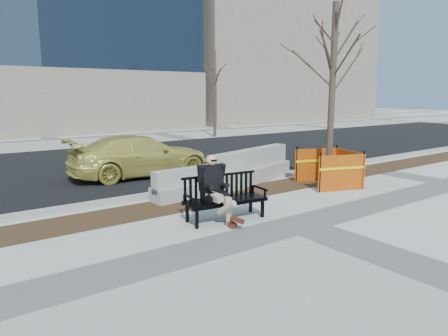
{
  "coord_description": "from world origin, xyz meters",
  "views": [
    {
      "loc": [
        -5.62,
        -5.29,
        2.5
      ],
      "look_at": [
        -0.56,
        1.66,
        0.93
      ],
      "focal_mm": 32.66,
      "sensor_mm": 36.0,
      "label": 1
    }
  ],
  "objects_px": {
    "bench": "(225,220)",
    "tree_fence": "(328,185)",
    "seated_man": "(214,221)",
    "sedan": "(142,176)",
    "jersey_barrier_right": "(250,182)",
    "jersey_barrier_left": "(201,195)"
  },
  "relations": [
    {
      "from": "jersey_barrier_right",
      "to": "tree_fence",
      "type": "bearing_deg",
      "value": -62.56
    },
    {
      "from": "bench",
      "to": "seated_man",
      "type": "relative_size",
      "value": 1.28
    },
    {
      "from": "bench",
      "to": "tree_fence",
      "type": "distance_m",
      "value": 4.21
    },
    {
      "from": "seated_man",
      "to": "sedan",
      "type": "xyz_separation_m",
      "value": [
        0.77,
        5.03,
        0.0
      ]
    },
    {
      "from": "jersey_barrier_right",
      "to": "jersey_barrier_left",
      "type": "bearing_deg",
      "value": 177.24
    },
    {
      "from": "jersey_barrier_left",
      "to": "jersey_barrier_right",
      "type": "xyz_separation_m",
      "value": [
        1.97,
        0.45,
        0.0
      ]
    },
    {
      "from": "seated_man",
      "to": "tree_fence",
      "type": "bearing_deg",
      "value": 16.96
    },
    {
      "from": "jersey_barrier_left",
      "to": "jersey_barrier_right",
      "type": "bearing_deg",
      "value": 9.15
    },
    {
      "from": "bench",
      "to": "jersey_barrier_right",
      "type": "distance_m",
      "value": 3.59
    },
    {
      "from": "bench",
      "to": "tree_fence",
      "type": "bearing_deg",
      "value": 18.5
    },
    {
      "from": "sedan",
      "to": "jersey_barrier_left",
      "type": "distance_m",
      "value": 3.14
    },
    {
      "from": "seated_man",
      "to": "tree_fence",
      "type": "xyz_separation_m",
      "value": [
        4.36,
        0.76,
        0.0
      ]
    },
    {
      "from": "tree_fence",
      "to": "jersey_barrier_right",
      "type": "height_order",
      "value": "tree_fence"
    },
    {
      "from": "tree_fence",
      "to": "sedan",
      "type": "bearing_deg",
      "value": 130.04
    },
    {
      "from": "bench",
      "to": "jersey_barrier_left",
      "type": "distance_m",
      "value": 2.09
    },
    {
      "from": "seated_man",
      "to": "jersey_barrier_left",
      "type": "distance_m",
      "value": 2.1
    },
    {
      "from": "sedan",
      "to": "jersey_barrier_left",
      "type": "relative_size",
      "value": 1.65
    },
    {
      "from": "bench",
      "to": "seated_man",
      "type": "xyz_separation_m",
      "value": [
        -0.23,
        0.07,
        0.0
      ]
    },
    {
      "from": "tree_fence",
      "to": "jersey_barrier_right",
      "type": "distance_m",
      "value": 2.17
    },
    {
      "from": "sedan",
      "to": "bench",
      "type": "bearing_deg",
      "value": 177.54
    },
    {
      "from": "sedan",
      "to": "jersey_barrier_left",
      "type": "bearing_deg",
      "value": -173.92
    },
    {
      "from": "tree_fence",
      "to": "sedan",
      "type": "distance_m",
      "value": 5.58
    }
  ]
}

